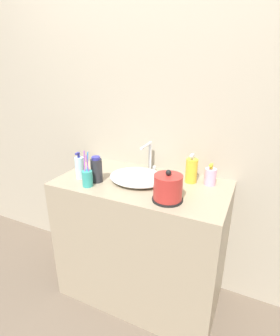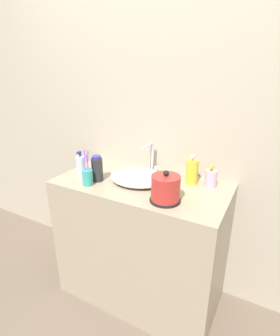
% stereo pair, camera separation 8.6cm
% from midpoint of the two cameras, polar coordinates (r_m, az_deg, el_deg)
% --- Properties ---
extents(ground_plane, '(12.00, 12.00, 0.00)m').
position_cam_midpoint_polar(ground_plane, '(2.06, -5.03, -30.17)').
color(ground_plane, '#6B5B4C').
extents(wall_back, '(6.00, 0.04, 2.60)m').
position_cam_midpoint_polar(wall_back, '(1.84, 3.06, 11.51)').
color(wall_back, '#ADA38E').
rests_on(wall_back, ground_plane).
extents(vanity_counter, '(1.11, 0.57, 0.91)m').
position_cam_midpoint_polar(vanity_counter, '(1.93, -1.06, -15.65)').
color(vanity_counter, gray).
rests_on(vanity_counter, ground_plane).
extents(sink_basin, '(0.37, 0.32, 0.06)m').
position_cam_midpoint_polar(sink_basin, '(1.70, -2.02, -2.00)').
color(sink_basin, white).
rests_on(sink_basin, vanity_counter).
extents(faucet, '(0.06, 0.16, 0.21)m').
position_cam_midpoint_polar(faucet, '(1.82, 0.74, 2.77)').
color(faucet, silver).
rests_on(faucet, vanity_counter).
extents(electric_kettle, '(0.17, 0.17, 0.18)m').
position_cam_midpoint_polar(electric_kettle, '(1.45, 4.38, -4.57)').
color(electric_kettle, black).
rests_on(electric_kettle, vanity_counter).
extents(toothbrush_cup, '(0.06, 0.06, 0.23)m').
position_cam_midpoint_polar(toothbrush_cup, '(1.66, -12.85, -2.13)').
color(toothbrush_cup, teal).
rests_on(toothbrush_cup, vanity_counter).
extents(lotion_bottle, '(0.07, 0.07, 0.14)m').
position_cam_midpoint_polar(lotion_bottle, '(1.69, 13.64, -1.80)').
color(lotion_bottle, '#EAA8C6').
rests_on(lotion_bottle, vanity_counter).
extents(shampoo_bottle, '(0.07, 0.07, 0.17)m').
position_cam_midpoint_polar(shampoo_bottle, '(1.71, -10.87, -0.40)').
color(shampoo_bottle, '#28282D').
rests_on(shampoo_bottle, vanity_counter).
extents(mouthwash_bottle, '(0.06, 0.06, 0.18)m').
position_cam_midpoint_polar(mouthwash_bottle, '(1.79, -14.35, 0.09)').
color(mouthwash_bottle, silver).
rests_on(mouthwash_bottle, vanity_counter).
extents(hand_cream_bottle, '(0.08, 0.08, 0.19)m').
position_cam_midpoint_polar(hand_cream_bottle, '(1.70, 9.71, -0.53)').
color(hand_cream_bottle, gold).
rests_on(hand_cream_bottle, vanity_counter).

